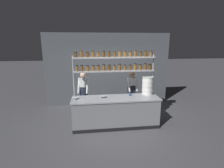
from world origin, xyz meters
TOP-DOWN VIEW (x-y plane):
  - ground_plane at (0.00, 0.00)m, footprint 40.00×40.00m
  - back_wall at (0.00, 2.08)m, footprint 5.08×0.12m
  - prep_counter at (0.00, -0.00)m, footprint 2.68×0.76m
  - spice_shelf_unit at (0.01, 0.33)m, footprint 2.57×0.28m
  - chef_left at (-0.99, 0.74)m, footprint 0.40×0.33m
  - chef_center at (0.70, 0.83)m, footprint 0.41×0.33m
  - container_stack at (1.09, 0.27)m, footprint 0.37×0.37m
  - prep_bowl_near_left at (-1.22, 0.04)m, footprint 0.18×0.18m
  - prep_bowl_center_front at (-0.39, 0.07)m, footprint 0.21×0.21m
  - serving_cup_front at (0.48, 0.17)m, footprint 0.08×0.08m

SIDE VIEW (x-z plane):
  - ground_plane at x=0.00m, z-range 0.00..0.00m
  - prep_counter at x=0.00m, z-range 0.00..0.92m
  - chef_center at x=0.70m, z-range 0.11..1.69m
  - chef_left at x=-0.99m, z-range 0.12..1.73m
  - prep_bowl_near_left at x=-1.22m, z-range 0.92..0.97m
  - prep_bowl_center_front at x=-0.39m, z-range 0.92..0.98m
  - serving_cup_front at x=0.48m, z-range 0.92..1.01m
  - container_stack at x=1.09m, z-range 0.92..1.50m
  - back_wall at x=0.00m, z-range 0.00..2.93m
  - spice_shelf_unit at x=0.01m, z-range 0.72..3.05m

